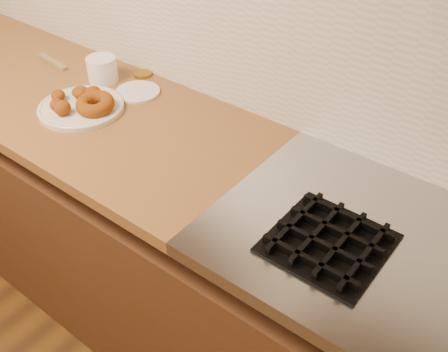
{
  "coord_description": "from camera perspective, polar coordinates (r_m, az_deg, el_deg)",
  "views": [
    {
      "loc": [
        1.14,
        0.78,
        1.78
      ],
      "look_at": [
        0.47,
        1.63,
        0.93
      ],
      "focal_mm": 42.0,
      "sensor_mm": 36.0,
      "label": 1
    }
  ],
  "objects": [
    {
      "name": "base_cabinet",
      "position": [
        2.01,
        -9.77,
        -6.25
      ],
      "size": [
        3.6,
        0.6,
        0.77
      ],
      "primitive_type": "cube",
      "color": "#492717",
      "rests_on": "floor"
    },
    {
      "name": "donut_plate",
      "position": [
        1.76,
        -15.28,
        7.18
      ],
      "size": [
        0.27,
        0.27,
        0.02
      ],
      "primitive_type": "cylinder",
      "color": "beige",
      "rests_on": "butcher_block"
    },
    {
      "name": "ring_donut",
      "position": [
        1.71,
        -13.87,
        7.65
      ],
      "size": [
        0.16,
        0.16,
        0.06
      ],
      "primitive_type": "torus",
      "rotation": [
        0.1,
        0.0,
        0.38
      ],
      "color": "#7C370A",
      "rests_on": "donut_plate"
    },
    {
      "name": "fried_dough_chunks",
      "position": [
        1.77,
        -16.39,
        8.1
      ],
      "size": [
        0.14,
        0.19,
        0.05
      ],
      "color": "#7C370A",
      "rests_on": "donut_plate"
    },
    {
      "name": "plastic_tub",
      "position": [
        1.91,
        -13.11,
        11.24
      ],
      "size": [
        0.12,
        0.12,
        0.09
      ],
      "primitive_type": "cylinder",
      "rotation": [
        0.0,
        0.0,
        0.15
      ],
      "color": "white",
      "rests_on": "butcher_block"
    },
    {
      "name": "tub_lid",
      "position": [
        1.82,
        -9.38,
        9.02
      ],
      "size": [
        0.17,
        0.17,
        0.01
      ],
      "primitive_type": "cylinder",
      "rotation": [
        0.0,
        0.0,
        -0.11
      ],
      "color": "silver",
      "rests_on": "butcher_block"
    },
    {
      "name": "brass_jar_lid",
      "position": [
        1.93,
        -8.83,
        10.89
      ],
      "size": [
        0.08,
        0.08,
        0.01
      ],
      "primitive_type": "cylinder",
      "rotation": [
        0.0,
        0.0,
        -0.33
      ],
      "color": "olive",
      "rests_on": "butcher_block"
    },
    {
      "name": "wooden_utensil",
      "position": [
        2.1,
        -18.13,
        11.73
      ],
      "size": [
        0.17,
        0.04,
        0.01
      ],
      "primitive_type": "cube",
      "rotation": [
        0.0,
        0.0,
        -0.12
      ],
      "color": "olive",
      "rests_on": "butcher_block"
    }
  ]
}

